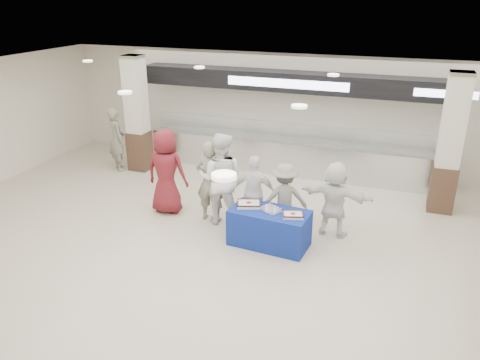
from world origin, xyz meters
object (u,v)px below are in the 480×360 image
at_px(chef_short, 254,192).
at_px(soldier_bg, 117,139).
at_px(display_table, 269,228).
at_px(chef_tall, 221,179).
at_px(soldier_a, 211,181).
at_px(cupcake_tray, 271,209).
at_px(civilian_white, 335,199).
at_px(sheet_cake_left, 249,204).
at_px(civilian_maroon, 166,172).
at_px(soldier_b, 284,198).
at_px(sheet_cake_right, 293,215).

relative_size(chef_short, soldier_bg, 0.89).
height_order(display_table, chef_tall, chef_tall).
xyz_separation_m(soldier_a, chef_tall, (0.24, 0.00, 0.10)).
bearing_deg(cupcake_tray, civilian_white, 37.22).
distance_m(sheet_cake_left, civilian_maroon, 2.28).
bearing_deg(soldier_a, chef_short, 178.56).
height_order(soldier_b, civilian_white, civilian_white).
bearing_deg(sheet_cake_right, chef_short, 144.39).
bearing_deg(civilian_maroon, soldier_bg, -38.61).
relative_size(sheet_cake_left, soldier_a, 0.30).
relative_size(sheet_cake_left, soldier_bg, 0.30).
bearing_deg(sheet_cake_left, display_table, -9.14).
relative_size(chef_tall, civilian_white, 1.26).
bearing_deg(sheet_cake_left, civilian_maroon, 164.06).
xyz_separation_m(display_table, cupcake_tray, (0.01, 0.03, 0.41)).
xyz_separation_m(soldier_a, civilian_white, (2.66, 0.23, -0.11)).
relative_size(sheet_cake_left, civilian_maroon, 0.28).
bearing_deg(cupcake_tray, sheet_cake_left, 174.22).
distance_m(display_table, sheet_cake_left, 0.63).
distance_m(cupcake_tray, soldier_a, 1.67).
height_order(sheet_cake_left, soldier_b, soldier_b).
bearing_deg(display_table, cupcake_tray, 70.35).
relative_size(display_table, chef_short, 0.96).
xyz_separation_m(display_table, sheet_cake_left, (-0.46, 0.07, 0.42)).
bearing_deg(civilian_maroon, display_table, 163.40).
bearing_deg(civilian_white, soldier_b, 18.36).
bearing_deg(sheet_cake_left, soldier_a, 152.28).
height_order(sheet_cake_left, civilian_white, civilian_white).
xyz_separation_m(cupcake_tray, civilian_white, (1.11, 0.84, 0.03)).
height_order(cupcake_tray, chef_short, chef_short).
distance_m(display_table, civilian_white, 1.49).
xyz_separation_m(civilian_maroon, civilian_white, (3.77, 0.17, -0.17)).
bearing_deg(soldier_b, sheet_cake_left, 20.30).
bearing_deg(soldier_a, civilian_maroon, -4.45).
relative_size(display_table, soldier_a, 0.84).
distance_m(chef_short, soldier_bg, 5.17).
bearing_deg(chef_tall, display_table, 144.86).
bearing_deg(chef_short, sheet_cake_left, 94.43).
height_order(cupcake_tray, chef_tall, chef_tall).
bearing_deg(soldier_b, soldier_bg, -44.49).
distance_m(sheet_cake_right, cupcake_tray, 0.49).
height_order(soldier_a, soldier_b, soldier_a).
distance_m(chef_short, civilian_white, 1.67).
xyz_separation_m(display_table, chef_short, (-0.53, 0.64, 0.43)).
xyz_separation_m(sheet_cake_left, soldier_a, (-1.08, 0.57, 0.12)).
relative_size(display_table, sheet_cake_left, 2.81).
xyz_separation_m(display_table, soldier_b, (0.12, 0.64, 0.39)).
bearing_deg(civilian_white, chef_tall, 10.86).
xyz_separation_m(chef_tall, soldier_bg, (-3.99, 2.03, -0.11)).
xyz_separation_m(civilian_maroon, chef_short, (2.12, -0.06, -0.17)).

